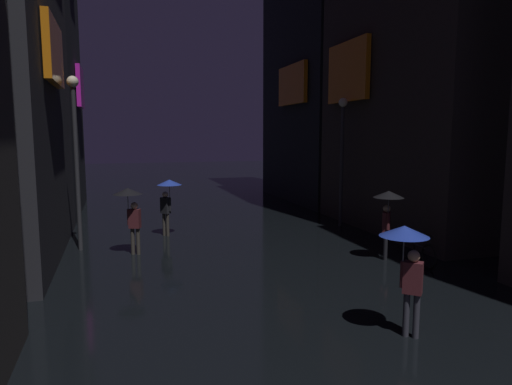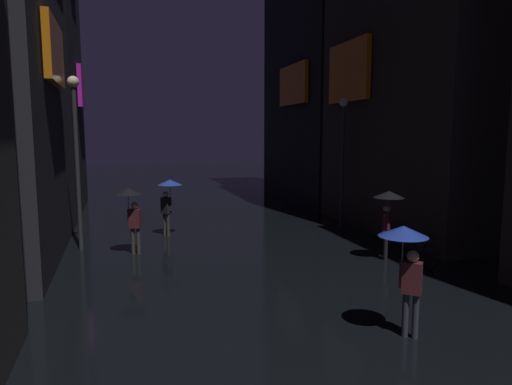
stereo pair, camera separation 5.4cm
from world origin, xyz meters
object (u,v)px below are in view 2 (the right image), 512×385
(pedestrian_foreground_left_blue, at_px, (169,192))
(pedestrian_foreground_right_black, at_px, (130,202))
(pedestrian_far_right_black, at_px, (388,206))
(streetlamp_left_far, at_px, (76,143))
(bicycle_parked_at_storefront, at_px, (419,251))
(pedestrian_near_crossing_blue, at_px, (406,250))
(streetlamp_right_far, at_px, (343,146))

(pedestrian_foreground_left_blue, xyz_separation_m, pedestrian_foreground_right_black, (-1.43, -2.33, 0.00))
(pedestrian_far_right_black, bearing_deg, pedestrian_foreground_left_blue, 138.12)
(pedestrian_far_right_black, relative_size, streetlamp_left_far, 0.38)
(pedestrian_foreground_right_black, height_order, streetlamp_left_far, streetlamp_left_far)
(pedestrian_foreground_left_blue, height_order, bicycle_parked_at_storefront, pedestrian_foreground_left_blue)
(pedestrian_near_crossing_blue, xyz_separation_m, bicycle_parked_at_storefront, (3.34, 4.06, -1.28))
(pedestrian_far_right_black, xyz_separation_m, bicycle_parked_at_storefront, (0.71, -0.58, -1.28))
(pedestrian_foreground_left_blue, height_order, streetlamp_left_far, streetlamp_left_far)
(bicycle_parked_at_storefront, bearing_deg, pedestrian_foreground_left_blue, 138.36)
(bicycle_parked_at_storefront, bearing_deg, pedestrian_near_crossing_blue, -129.37)
(pedestrian_near_crossing_blue, xyz_separation_m, streetlamp_left_far, (-6.26, 8.65, 1.82))
(pedestrian_foreground_right_black, height_order, streetlamp_right_far, streetlamp_right_far)
(pedestrian_far_right_black, bearing_deg, bicycle_parked_at_storefront, -39.57)
(streetlamp_right_far, bearing_deg, streetlamp_left_far, -173.88)
(streetlamp_left_far, bearing_deg, bicycle_parked_at_storefront, -25.56)
(pedestrian_far_right_black, bearing_deg, streetlamp_left_far, 155.74)
(bicycle_parked_at_storefront, xyz_separation_m, streetlamp_right_far, (0.40, 5.66, 2.90))
(pedestrian_foreground_left_blue, relative_size, pedestrian_foreground_right_black, 1.00)
(pedestrian_foreground_left_blue, xyz_separation_m, pedestrian_near_crossing_blue, (3.25, -9.92, 0.00))
(pedestrian_near_crossing_blue, bearing_deg, streetlamp_right_far, 68.98)
(pedestrian_foreground_right_black, distance_m, pedestrian_near_crossing_blue, 8.92)
(streetlamp_left_far, bearing_deg, pedestrian_far_right_black, -24.26)
(bicycle_parked_at_storefront, bearing_deg, streetlamp_left_far, 154.44)
(pedestrian_far_right_black, distance_m, pedestrian_foreground_right_black, 7.88)
(pedestrian_foreground_right_black, relative_size, pedestrian_near_crossing_blue, 1.00)
(pedestrian_near_crossing_blue, relative_size, streetlamp_left_far, 0.38)
(streetlamp_right_far, bearing_deg, pedestrian_foreground_right_black, -165.78)
(pedestrian_near_crossing_blue, height_order, streetlamp_left_far, streetlamp_left_far)
(pedestrian_near_crossing_blue, height_order, bicycle_parked_at_storefront, pedestrian_near_crossing_blue)
(pedestrian_foreground_left_blue, xyz_separation_m, streetlamp_right_far, (6.99, -0.20, 1.62))
(bicycle_parked_at_storefront, bearing_deg, pedestrian_far_right_black, 140.43)
(pedestrian_far_right_black, height_order, streetlamp_right_far, streetlamp_right_far)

